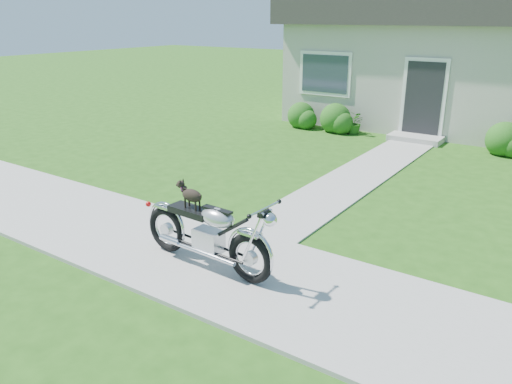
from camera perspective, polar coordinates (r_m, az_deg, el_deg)
ground at (r=6.29m, az=6.69°, el=-11.69°), size 80.00×80.00×0.00m
sidewalk at (r=6.28m, az=6.70°, el=-11.54°), size 24.00×2.20×0.04m
walkway at (r=11.05m, az=12.04°, el=2.07°), size 1.20×8.00×0.03m
house at (r=17.02m, az=26.95°, el=13.82°), size 12.60×7.03×4.50m
shrub_row at (r=13.91m, az=21.95°, el=6.33°), size 8.85×1.10×1.10m
potted_plant_left at (r=14.81m, az=11.27°, el=7.79°), size 0.64×0.57×0.67m
motorcycle_with_dog at (r=6.64m, az=-5.52°, el=-4.61°), size 2.22×0.60×1.13m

